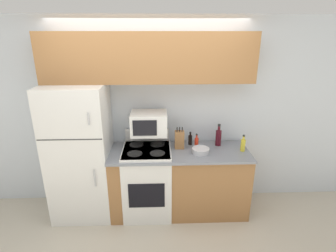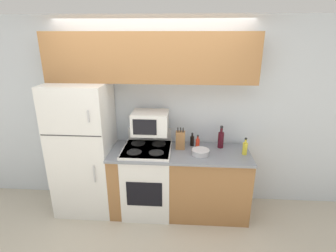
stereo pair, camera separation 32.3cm
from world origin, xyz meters
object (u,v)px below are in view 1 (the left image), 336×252
(refrigerator, at_px, (80,153))
(bottle_cooking_spray, at_px, (243,145))
(bowl, at_px, (201,151))
(bottle_hot_sauce, at_px, (196,143))
(bottle_wine_red, at_px, (218,137))
(bottle_soy_sauce, at_px, (190,140))
(microwave, at_px, (149,123))
(knife_block, at_px, (179,140))
(stove, at_px, (147,180))

(refrigerator, relative_size, bottle_cooking_spray, 8.00)
(bowl, bearing_deg, bottle_hot_sauce, 101.58)
(bottle_wine_red, bearing_deg, bottle_soy_sauce, 173.62)
(bottle_hot_sauce, bearing_deg, microwave, 176.05)
(bowl, height_order, bottle_cooking_spray, bottle_cooking_spray)
(bowl, height_order, bottle_soy_sauce, bottle_soy_sauce)
(bottle_wine_red, height_order, bottle_hot_sauce, bottle_wine_red)
(bowl, xyz_separation_m, bottle_soy_sauce, (-0.10, 0.29, 0.03))
(bottle_cooking_spray, bearing_deg, knife_block, 171.65)
(refrigerator, distance_m, bottle_wine_red, 1.82)
(knife_block, bearing_deg, bowl, -33.80)
(bowl, relative_size, bottle_soy_sauce, 1.23)
(microwave, bearing_deg, stove, -106.00)
(refrigerator, bearing_deg, microwave, 6.86)
(microwave, distance_m, bottle_soy_sauce, 0.62)
(refrigerator, distance_m, bottle_hot_sauce, 1.50)
(bottle_soy_sauce, bearing_deg, stove, -160.62)
(bowl, bearing_deg, microwave, 162.67)
(stove, height_order, bottle_hot_sauce, bottle_hot_sauce)
(bottle_soy_sauce, bearing_deg, microwave, -171.28)
(stove, xyz_separation_m, bottle_wine_red, (0.96, 0.16, 0.53))
(stove, bearing_deg, knife_block, 11.90)
(refrigerator, xyz_separation_m, bottle_wine_red, (1.81, 0.15, 0.13))
(microwave, relative_size, bottle_wine_red, 1.53)
(bowl, height_order, bottle_hot_sauce, bottle_hot_sauce)
(bowl, xyz_separation_m, bottle_cooking_spray, (0.55, 0.05, 0.05))
(microwave, xyz_separation_m, bottle_cooking_spray, (1.20, -0.15, -0.26))
(bowl, distance_m, bottle_wine_red, 0.38)
(bowl, relative_size, bottle_wine_red, 0.74)
(stove, distance_m, bottle_hot_sauce, 0.82)
(refrigerator, height_order, bottle_soy_sauce, refrigerator)
(refrigerator, bearing_deg, bowl, -3.61)
(bottle_hot_sauce, bearing_deg, knife_block, 177.02)
(knife_block, relative_size, bowl, 1.34)
(stove, height_order, bottle_wine_red, bottle_wine_red)
(knife_block, height_order, bottle_cooking_spray, knife_block)
(bowl, bearing_deg, stove, 173.20)
(bottle_wine_red, bearing_deg, stove, -170.31)
(knife_block, xyz_separation_m, bottle_wine_red, (0.53, 0.07, -0.00))
(bowl, bearing_deg, refrigerator, 176.39)
(microwave, height_order, bottle_cooking_spray, microwave)
(refrigerator, xyz_separation_m, microwave, (0.88, 0.11, 0.36))
(microwave, relative_size, bottle_cooking_spray, 2.09)
(bottle_soy_sauce, distance_m, bottle_cooking_spray, 0.69)
(stove, relative_size, bottle_hot_sauce, 5.45)
(knife_block, distance_m, bottle_soy_sauce, 0.20)
(refrigerator, relative_size, knife_block, 5.94)
(stove, height_order, bottle_cooking_spray, bottle_cooking_spray)
(stove, relative_size, bowl, 4.93)
(bottle_cooking_spray, bearing_deg, bottle_wine_red, 145.23)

